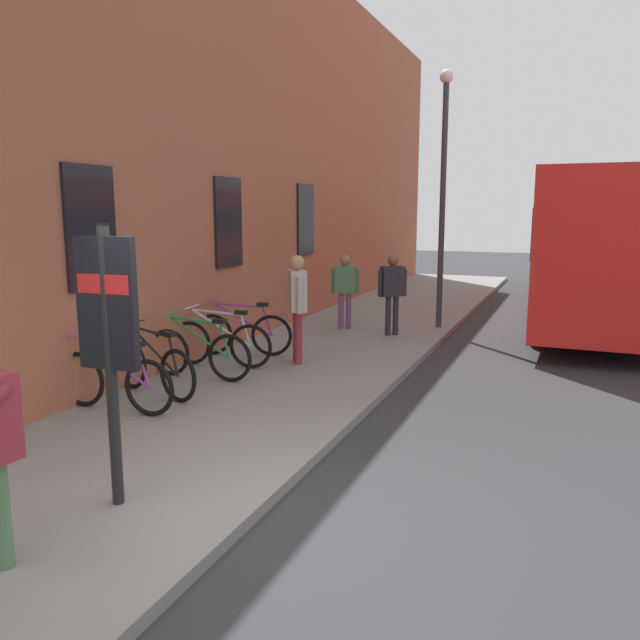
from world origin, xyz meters
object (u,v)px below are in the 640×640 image
object	(u,v)px
bicycle_end_of_row	(221,343)
transit_info_sign	(108,322)
pedestrian_near_bus	(297,298)
street_lamp	(443,179)
bicycle_far_end	(199,353)
bicycle_mid_rack	(115,381)
city_bus	(607,240)
pedestrian_crossing_street	(345,284)
bicycle_by_door	(242,333)
pedestrian_by_facade	(392,286)
bicycle_nearest_sign	(153,367)

from	to	relation	value
bicycle_end_of_row	transit_info_sign	xyz separation A→B (m)	(-4.53, -1.69, 1.21)
pedestrian_near_bus	street_lamp	size ratio (longest dim) A/B	0.34
bicycle_end_of_row	transit_info_sign	world-z (taller)	transit_info_sign
bicycle_far_end	street_lamp	world-z (taller)	street_lamp
bicycle_mid_rack	city_bus	size ratio (longest dim) A/B	0.17
transit_info_sign	pedestrian_crossing_street	world-z (taller)	transit_info_sign
bicycle_far_end	transit_info_sign	size ratio (longest dim) A/B	0.74
bicycle_far_end	pedestrian_near_bus	size ratio (longest dim) A/B	0.99
bicycle_mid_rack	transit_info_sign	world-z (taller)	transit_info_sign
street_lamp	bicycle_by_door	bearing A→B (deg)	146.52
bicycle_mid_rack	bicycle_by_door	xyz separation A→B (m)	(3.33, 0.04, 0.00)
bicycle_mid_rack	pedestrian_by_facade	distance (m)	6.37
bicycle_end_of_row	transit_info_sign	size ratio (longest dim) A/B	0.73
bicycle_nearest_sign	city_bus	distance (m)	11.16
transit_info_sign	pedestrian_by_facade	bearing A→B (deg)	-1.15
bicycle_end_of_row	pedestrian_crossing_street	size ratio (longest dim) A/B	1.13
bicycle_mid_rack	transit_info_sign	xyz separation A→B (m)	(-2.03, -1.71, 1.21)
pedestrian_near_bus	bicycle_nearest_sign	bearing A→B (deg)	156.53
bicycle_far_end	transit_info_sign	distance (m)	4.26
pedestrian_near_bus	street_lamp	xyz separation A→B (m)	(4.09, -1.51, 2.05)
city_bus	bicycle_nearest_sign	bearing A→B (deg)	148.01
bicycle_mid_rack	pedestrian_crossing_street	xyz separation A→B (m)	(6.35, -0.76, 0.57)
bicycle_far_end	pedestrian_by_facade	xyz separation A→B (m)	(4.33, -1.76, 0.60)
pedestrian_near_bus	bicycle_far_end	bearing A→B (deg)	146.93
city_bus	pedestrian_crossing_street	world-z (taller)	city_bus
bicycle_nearest_sign	bicycle_mid_rack	bearing A→B (deg)	178.93
bicycle_mid_rack	bicycle_end_of_row	size ratio (longest dim) A/B	1.00
pedestrian_by_facade	city_bus	bearing A→B (deg)	-44.39
bicycle_mid_rack	transit_info_sign	size ratio (longest dim) A/B	0.74
transit_info_sign	pedestrian_by_facade	world-z (taller)	transit_info_sign
bicycle_nearest_sign	street_lamp	size ratio (longest dim) A/B	0.32
bicycle_mid_rack	bicycle_by_door	bearing A→B (deg)	0.66
bicycle_end_of_row	pedestrian_by_facade	bearing A→B (deg)	-27.42
bicycle_end_of_row	city_bus	size ratio (longest dim) A/B	0.17
bicycle_nearest_sign	bicycle_far_end	xyz separation A→B (m)	(0.97, -0.10, 0.00)
bicycle_mid_rack	bicycle_nearest_sign	world-z (taller)	same
bicycle_by_door	pedestrian_near_bus	distance (m)	1.32
bicycle_far_end	pedestrian_crossing_street	bearing A→B (deg)	-7.93
bicycle_far_end	transit_info_sign	xyz separation A→B (m)	(-3.76, -1.59, 1.21)
city_bus	pedestrian_crossing_street	distance (m)	6.43
bicycle_by_door	transit_info_sign	xyz separation A→B (m)	(-5.36, -1.75, 1.21)
bicycle_by_door	pedestrian_by_facade	size ratio (longest dim) A/B	1.06
bicycle_by_door	pedestrian_by_facade	bearing A→B (deg)	-34.99
bicycle_nearest_sign	street_lamp	world-z (taller)	street_lamp
bicycle_by_door	pedestrian_by_facade	world-z (taller)	pedestrian_by_facade
bicycle_end_of_row	pedestrian_by_facade	distance (m)	4.06
transit_info_sign	bicycle_by_door	bearing A→B (deg)	18.09
bicycle_nearest_sign	pedestrian_crossing_street	size ratio (longest dim) A/B	1.10
pedestrian_near_bus	street_lamp	distance (m)	4.82
bicycle_by_door	street_lamp	size ratio (longest dim) A/B	0.32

